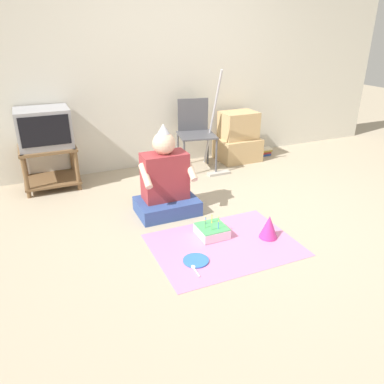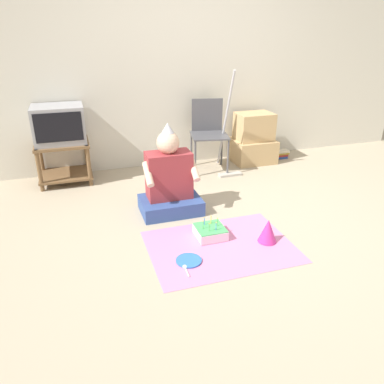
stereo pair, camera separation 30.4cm
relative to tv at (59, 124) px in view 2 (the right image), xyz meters
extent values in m
plane|color=tan|center=(1.54, -1.68, -0.67)|extent=(16.00, 16.00, 0.00)
cube|color=beige|center=(1.54, 0.27, 0.60)|extent=(6.40, 0.06, 2.55)
cube|color=brown|center=(0.00, -0.01, -0.22)|extent=(0.58, 0.49, 0.03)
cube|color=brown|center=(0.00, -0.01, -0.59)|extent=(0.58, 0.49, 0.02)
cylinder|color=brown|center=(-0.26, -0.22, -0.44)|extent=(0.04, 0.04, 0.47)
cylinder|color=brown|center=(0.26, -0.22, -0.44)|extent=(0.04, 0.04, 0.47)
cylinder|color=brown|center=(-0.26, 0.20, -0.44)|extent=(0.04, 0.04, 0.47)
cylinder|color=brown|center=(0.26, 0.20, -0.44)|extent=(0.04, 0.04, 0.47)
cube|color=#99999E|center=(0.00, 0.00, 0.00)|extent=(0.54, 0.43, 0.40)
cube|color=black|center=(0.00, -0.22, 0.01)|extent=(0.48, 0.01, 0.30)
cube|color=#4C4C51|center=(1.69, -0.17, -0.22)|extent=(0.50, 0.50, 0.02)
cube|color=#4C4C51|center=(1.73, 0.02, -0.02)|extent=(0.38, 0.09, 0.40)
cylinder|color=#4C4C51|center=(1.46, -0.32, -0.45)|extent=(0.02, 0.02, 0.45)
cylinder|color=#4C4C51|center=(1.85, -0.40, -0.45)|extent=(0.02, 0.02, 0.45)
cylinder|color=#4C4C51|center=(1.54, 0.05, -0.45)|extent=(0.02, 0.02, 0.45)
cylinder|color=#4C4C51|center=(1.92, -0.02, -0.45)|extent=(0.02, 0.02, 0.45)
cube|color=tan|center=(2.36, -0.02, -0.52)|extent=(0.53, 0.46, 0.30)
cube|color=tan|center=(2.36, -0.02, -0.20)|extent=(0.46, 0.34, 0.34)
cube|color=#B2ADA3|center=(1.87, -0.43, -0.66)|extent=(0.28, 0.09, 0.03)
cylinder|color=#B7B7BC|center=(1.87, -0.22, -0.05)|extent=(0.03, 0.43, 1.20)
cube|color=#284793|center=(2.79, -0.02, -0.66)|extent=(0.16, 0.13, 0.03)
cube|color=#B72D28|center=(2.80, -0.02, -0.63)|extent=(0.16, 0.11, 0.03)
cube|color=#A88933|center=(2.81, -0.02, -0.60)|extent=(0.17, 0.13, 0.02)
cube|color=beige|center=(2.81, -0.02, -0.58)|extent=(0.17, 0.10, 0.03)
cube|color=#334C8C|center=(0.95, -1.13, -0.60)|extent=(0.57, 0.41, 0.14)
cube|color=#993338|center=(0.95, -1.09, -0.31)|extent=(0.42, 0.23, 0.45)
sphere|color=beige|center=(0.95, -1.09, 0.01)|extent=(0.21, 0.21, 0.21)
cone|color=silver|center=(0.95, -1.09, 0.15)|extent=(0.12, 0.12, 0.09)
cylinder|color=beige|center=(0.73, -1.19, -0.23)|extent=(0.06, 0.24, 0.19)
cylinder|color=beige|center=(1.16, -1.19, -0.23)|extent=(0.06, 0.24, 0.19)
cube|color=pink|center=(1.17, -1.87, -0.67)|extent=(1.17, 0.86, 0.01)
cube|color=silver|center=(1.14, -1.70, -0.62)|extent=(0.24, 0.24, 0.08)
cube|color=#4CB266|center=(1.14, -1.70, -0.58)|extent=(0.24, 0.24, 0.01)
cylinder|color=#66C666|center=(1.21, -1.69, -0.55)|extent=(0.01, 0.01, 0.07)
sphere|color=#FFCC4C|center=(1.21, -1.69, -0.50)|extent=(0.01, 0.01, 0.01)
cylinder|color=yellow|center=(1.17, -1.64, -0.55)|extent=(0.01, 0.01, 0.07)
sphere|color=#FFCC4C|center=(1.17, -1.64, -0.50)|extent=(0.01, 0.01, 0.01)
cylinder|color=#4C7FE5|center=(1.11, -1.64, -0.55)|extent=(0.01, 0.01, 0.07)
sphere|color=#FFCC4C|center=(1.11, -1.64, -0.50)|extent=(0.01, 0.01, 0.01)
cylinder|color=#66C666|center=(1.08, -1.70, -0.55)|extent=(0.01, 0.01, 0.07)
sphere|color=#FFCC4C|center=(1.08, -1.70, -0.50)|extent=(0.01, 0.01, 0.01)
cylinder|color=#66C666|center=(1.11, -1.76, -0.55)|extent=(0.01, 0.01, 0.07)
sphere|color=#FFCC4C|center=(1.11, -1.76, -0.50)|extent=(0.01, 0.01, 0.01)
cylinder|color=#4C7FE5|center=(1.17, -1.76, -0.55)|extent=(0.01, 0.01, 0.07)
sphere|color=#FFCC4C|center=(1.17, -1.76, -0.50)|extent=(0.01, 0.01, 0.01)
cone|color=#CC338C|center=(1.57, -1.92, -0.56)|extent=(0.16, 0.16, 0.20)
cylinder|color=blue|center=(0.86, -1.99, -0.66)|extent=(0.20, 0.20, 0.01)
ellipsoid|color=white|center=(0.81, -2.06, -0.66)|extent=(0.04, 0.05, 0.01)
cube|color=white|center=(0.81, -2.13, -0.66)|extent=(0.01, 0.10, 0.01)
camera|label=1|loc=(-0.13, -4.18, 0.98)|focal=35.00mm
camera|label=2|loc=(0.15, -4.28, 0.98)|focal=35.00mm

